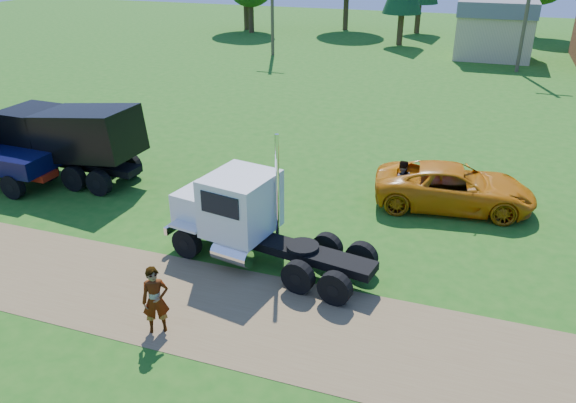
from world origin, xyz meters
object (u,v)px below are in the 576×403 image
(orange_pickup, at_px, (454,187))
(spectator_a, at_px, (156,300))
(black_dump_truck, at_px, (63,137))
(white_semi_tractor, at_px, (243,217))

(orange_pickup, relative_size, spectator_a, 3.11)
(black_dump_truck, height_order, orange_pickup, black_dump_truck)
(black_dump_truck, bearing_deg, spectator_a, -38.15)
(spectator_a, bearing_deg, black_dump_truck, 106.19)
(orange_pickup, bearing_deg, spectator_a, 139.81)
(white_semi_tractor, bearing_deg, spectator_a, -88.10)
(orange_pickup, bearing_deg, white_semi_tractor, 127.52)
(white_semi_tractor, relative_size, spectator_a, 3.69)
(orange_pickup, xyz_separation_m, spectator_a, (-6.70, -10.31, 0.13))
(white_semi_tractor, distance_m, orange_pickup, 8.59)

